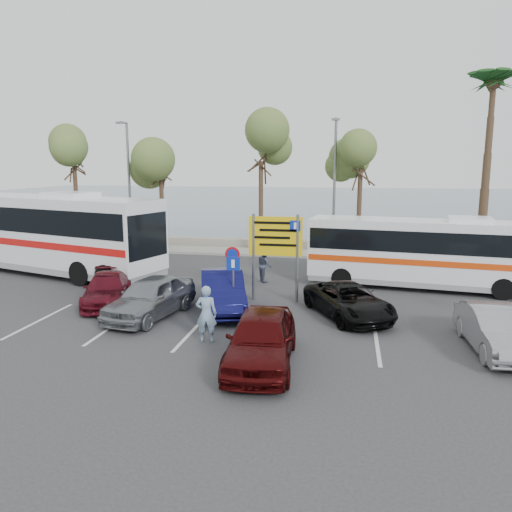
% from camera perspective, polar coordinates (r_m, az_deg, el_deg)
% --- Properties ---
extents(ground, '(120.00, 120.00, 0.00)m').
position_cam_1_polar(ground, '(17.94, -2.52, -7.66)').
color(ground, '#2F2F31').
rests_on(ground, ground).
extents(kerb_strip, '(44.00, 2.40, 0.15)m').
position_cam_1_polar(kerb_strip, '(31.33, 3.26, 0.34)').
color(kerb_strip, gray).
rests_on(kerb_strip, ground).
extents(seawall, '(48.00, 0.80, 0.60)m').
position_cam_1_polar(seawall, '(33.25, 3.70, 1.32)').
color(seawall, gray).
rests_on(seawall, ground).
extents(sea, '(140.00, 140.00, 0.00)m').
position_cam_1_polar(sea, '(76.90, 7.66, 6.23)').
color(sea, '#45616E').
rests_on(sea, ground).
extents(tree_far_left, '(3.20, 3.20, 7.60)m').
position_cam_1_polar(tree_far_left, '(35.45, -20.15, 11.06)').
color(tree_far_left, '#382619').
rests_on(tree_far_left, kerb_strip).
extents(tree_left, '(3.20, 3.20, 7.20)m').
position_cam_1_polar(tree_left, '(32.83, -10.89, 11.03)').
color(tree_left, '#382619').
rests_on(tree_left, kerb_strip).
extents(tree_mid, '(3.20, 3.20, 8.00)m').
position_cam_1_polar(tree_mid, '(31.09, 0.58, 12.46)').
color(tree_mid, '#382619').
rests_on(tree_mid, kerb_strip).
extents(tree_right, '(3.20, 3.20, 7.40)m').
position_cam_1_polar(tree_right, '(30.61, 11.93, 11.35)').
color(tree_right, '#382619').
rests_on(tree_right, kerb_strip).
extents(palm_tree, '(4.80, 4.80, 11.20)m').
position_cam_1_polar(palm_tree, '(31.82, 25.50, 17.24)').
color(palm_tree, '#382619').
rests_on(palm_tree, kerb_strip).
extents(street_lamp_left, '(0.45, 1.15, 8.01)m').
position_cam_1_polar(street_lamp_left, '(33.18, -14.36, 8.46)').
color(street_lamp_left, slate).
rests_on(street_lamp_left, kerb_strip).
extents(street_lamp_right, '(0.45, 1.15, 8.01)m').
position_cam_1_polar(street_lamp_right, '(30.15, 8.96, 8.48)').
color(street_lamp_right, slate).
rests_on(street_lamp_right, kerb_strip).
extents(direction_sign, '(2.20, 0.12, 3.60)m').
position_cam_1_polar(direction_sign, '(20.25, 2.24, 1.52)').
color(direction_sign, slate).
rests_on(direction_sign, ground).
extents(sign_no_stop, '(0.60, 0.08, 2.35)m').
position_cam_1_polar(sign_no_stop, '(19.91, -2.69, -1.14)').
color(sign_no_stop, slate).
rests_on(sign_no_stop, ground).
extents(sign_parking, '(0.50, 0.07, 2.25)m').
position_cam_1_polar(sign_parking, '(18.33, -2.61, -2.50)').
color(sign_parking, slate).
rests_on(sign_parking, ground).
extents(lane_markings, '(12.02, 4.20, 0.01)m').
position_cam_1_polar(lane_markings, '(17.31, -6.99, -8.40)').
color(lane_markings, silver).
rests_on(lane_markings, ground).
extents(coach_bus_left, '(13.80, 6.78, 4.22)m').
position_cam_1_polar(coach_bus_left, '(27.98, -22.91, 2.21)').
color(coach_bus_left, white).
rests_on(coach_bus_left, ground).
extents(coach_bus_right, '(10.85, 3.68, 3.32)m').
position_cam_1_polar(coach_bus_right, '(23.73, 19.15, 0.08)').
color(coach_bus_right, white).
rests_on(coach_bus_right, ground).
extents(car_silver_a, '(2.58, 4.67, 1.50)m').
position_cam_1_polar(car_silver_a, '(18.84, -11.99, -4.61)').
color(car_silver_a, gray).
rests_on(car_silver_a, ground).
extents(car_blue, '(2.87, 4.86, 1.51)m').
position_cam_1_polar(car_blue, '(19.31, -3.87, -4.02)').
color(car_blue, '#0F0F48').
rests_on(car_blue, ground).
extents(car_maroon, '(3.03, 4.50, 1.21)m').
position_cam_1_polar(car_maroon, '(21.03, -16.66, -3.66)').
color(car_maroon, '#550E19').
rests_on(car_maroon, ground).
extents(car_red, '(2.08, 4.63, 1.54)m').
position_cam_1_polar(car_red, '(14.14, 0.60, -9.41)').
color(car_red, '#400909').
rests_on(car_red, ground).
extents(suv_black, '(3.85, 4.85, 1.23)m').
position_cam_1_polar(suv_black, '(18.77, 10.54, -5.06)').
color(suv_black, black).
rests_on(suv_black, ground).
extents(car_silver_b, '(1.69, 4.18, 1.35)m').
position_cam_1_polar(car_silver_b, '(16.78, 25.69, -7.59)').
color(car_silver_b, gray).
rests_on(car_silver_b, ground).
extents(pedestrian_near, '(0.72, 0.51, 1.84)m').
position_cam_1_polar(pedestrian_near, '(15.92, -5.70, -6.60)').
color(pedestrian_near, '#7D99B6').
rests_on(pedestrian_near, ground).
extents(pedestrian_far, '(0.89, 0.98, 1.63)m').
position_cam_1_polar(pedestrian_far, '(23.90, 0.98, -1.03)').
color(pedestrian_far, '#383F54').
rests_on(pedestrian_far, ground).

